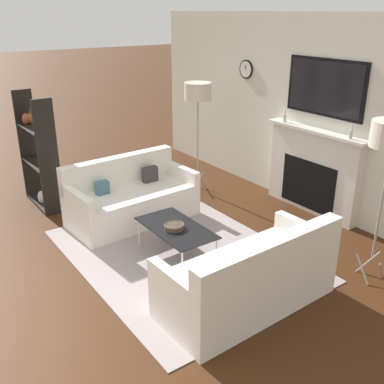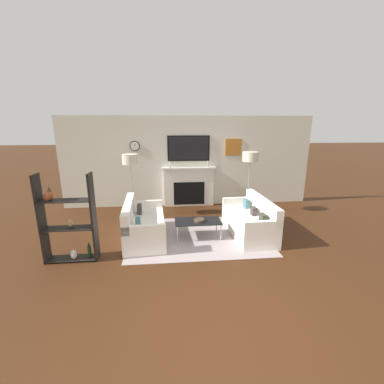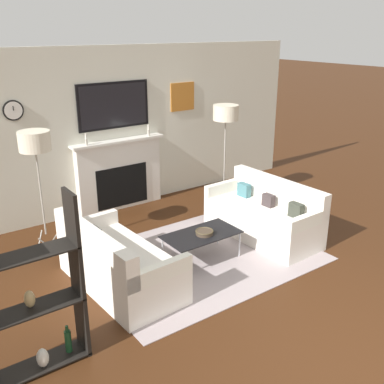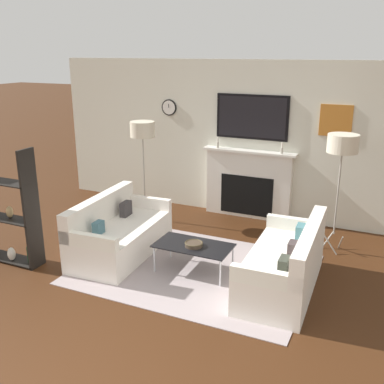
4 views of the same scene
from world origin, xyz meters
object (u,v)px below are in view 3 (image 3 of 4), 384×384
object	(u,v)px
coffee_table	(202,235)
shelf_unit	(26,297)
decorative_bowl	(204,232)
floor_lamp_right	(226,114)
couch_left	(117,265)
floor_lamp_left	(35,143)
couch_right	(264,217)

from	to	relation	value
coffee_table	shelf_unit	distance (m)	2.62
decorative_bowl	floor_lamp_right	distance (m)	2.47
coffee_table	decorative_bowl	size ratio (longest dim) A/B	4.24
couch_left	shelf_unit	bearing A→B (deg)	-146.93
couch_left	floor_lamp_left	size ratio (longest dim) A/B	1.02
coffee_table	floor_lamp_left	distance (m)	2.48
couch_left	coffee_table	world-z (taller)	couch_left
coffee_table	decorative_bowl	bearing A→B (deg)	-64.63
floor_lamp_left	floor_lamp_right	size ratio (longest dim) A/B	0.98
coffee_table	floor_lamp_right	xyz separation A→B (m)	(1.60, 1.47, 1.23)
floor_lamp_left	shelf_unit	bearing A→B (deg)	-111.37
floor_lamp_right	coffee_table	bearing A→B (deg)	-137.44
couch_left	decorative_bowl	bearing A→B (deg)	-4.29
coffee_table	decorative_bowl	world-z (taller)	decorative_bowl
floor_lamp_left	couch_right	bearing A→B (deg)	-26.58
couch_right	coffee_table	distance (m)	1.21
coffee_table	floor_lamp_right	world-z (taller)	floor_lamp_right
couch_left	coffee_table	distance (m)	1.22
couch_left	floor_lamp_left	distance (m)	1.93
shelf_unit	couch_right	bearing A→B (deg)	12.56
couch_right	floor_lamp_right	size ratio (longest dim) A/B	1.02
couch_right	shelf_unit	distance (m)	3.80
couch_right	coffee_table	xyz separation A→B (m)	(-1.21, -0.06, 0.06)
couch_left	coffee_table	bearing A→B (deg)	-2.59
couch_right	decorative_bowl	size ratio (longest dim) A/B	7.44
decorative_bowl	shelf_unit	size ratio (longest dim) A/B	0.15
floor_lamp_left	floor_lamp_right	bearing A→B (deg)	0.00
couch_left	couch_right	world-z (taller)	couch_right
couch_left	floor_lamp_right	world-z (taller)	floor_lamp_right
shelf_unit	couch_left	bearing A→B (deg)	33.07
couch_left	floor_lamp_left	xyz separation A→B (m)	(-0.38, 1.41, 1.26)
floor_lamp_right	floor_lamp_left	bearing A→B (deg)	-180.00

